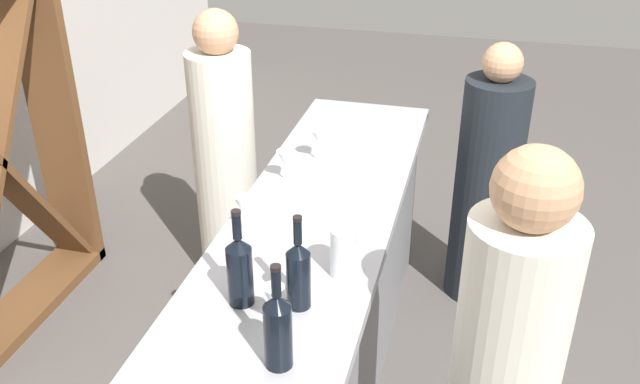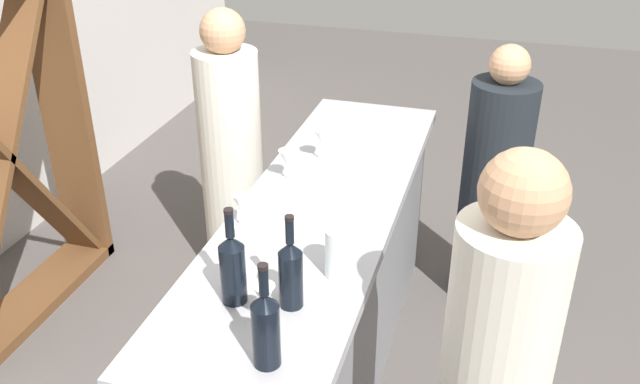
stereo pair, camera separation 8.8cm
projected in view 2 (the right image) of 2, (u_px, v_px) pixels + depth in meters
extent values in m
plane|color=#4C4744|center=(320.00, 381.00, 3.24)|extent=(12.00, 12.00, 0.00)
cube|color=slate|center=(320.00, 303.00, 3.02)|extent=(2.18, 0.54, 0.91)
cube|color=#99999E|center=(320.00, 208.00, 2.79)|extent=(2.26, 0.62, 0.05)
cube|color=brown|center=(66.00, 114.00, 3.78)|extent=(0.06, 0.28, 1.79)
cube|color=brown|center=(32.00, 301.00, 3.72)|extent=(1.19, 0.28, 0.06)
cylinder|color=black|center=(266.00, 335.00, 1.92)|extent=(0.08, 0.08, 0.20)
cone|color=black|center=(264.00, 300.00, 1.86)|extent=(0.08, 0.08, 0.04)
cylinder|color=black|center=(264.00, 282.00, 1.83)|extent=(0.03, 0.03, 0.08)
cylinder|color=black|center=(263.00, 267.00, 1.81)|extent=(0.03, 0.03, 0.01)
cylinder|color=black|center=(233.00, 274.00, 2.17)|extent=(0.08, 0.08, 0.20)
cone|color=black|center=(231.00, 242.00, 2.12)|extent=(0.08, 0.08, 0.04)
cylinder|color=black|center=(229.00, 225.00, 2.09)|extent=(0.03, 0.03, 0.08)
cylinder|color=black|center=(228.00, 211.00, 2.06)|extent=(0.03, 0.03, 0.01)
cylinder|color=black|center=(291.00, 279.00, 2.15)|extent=(0.08, 0.08, 0.20)
cone|color=black|center=(290.00, 248.00, 2.10)|extent=(0.08, 0.08, 0.04)
cylinder|color=black|center=(290.00, 231.00, 2.07)|extent=(0.03, 0.03, 0.08)
cylinder|color=black|center=(289.00, 218.00, 2.05)|extent=(0.03, 0.03, 0.01)
cylinder|color=white|center=(266.00, 325.00, 2.11)|extent=(0.06, 0.06, 0.00)
cylinder|color=white|center=(266.00, 317.00, 2.09)|extent=(0.01, 0.01, 0.06)
cone|color=white|center=(265.00, 297.00, 2.06)|extent=(0.07, 0.07, 0.09)
cylinder|color=white|center=(322.00, 160.00, 3.12)|extent=(0.07, 0.07, 0.00)
cylinder|color=white|center=(322.00, 152.00, 3.10)|extent=(0.01, 0.01, 0.08)
cone|color=white|center=(322.00, 136.00, 3.07)|extent=(0.08, 0.08, 0.07)
cylinder|color=white|center=(288.00, 179.00, 2.96)|extent=(0.06, 0.06, 0.00)
cylinder|color=white|center=(288.00, 173.00, 2.94)|extent=(0.01, 0.01, 0.06)
cone|color=white|center=(287.00, 158.00, 2.91)|extent=(0.08, 0.08, 0.07)
cylinder|color=white|center=(242.00, 227.00, 2.61)|extent=(0.07, 0.07, 0.00)
cylinder|color=white|center=(242.00, 219.00, 2.60)|extent=(0.01, 0.01, 0.06)
cone|color=white|center=(241.00, 204.00, 2.56)|extent=(0.06, 0.06, 0.07)
cylinder|color=silver|center=(338.00, 252.00, 2.30)|extent=(0.09, 0.09, 0.18)
sphere|color=tan|center=(524.00, 192.00, 1.67)|extent=(0.22, 0.22, 0.22)
cylinder|color=black|center=(492.00, 196.00, 3.55)|extent=(0.41, 0.41, 1.22)
sphere|color=tan|center=(510.00, 65.00, 3.21)|extent=(0.19, 0.19, 0.19)
cylinder|color=beige|center=(232.00, 170.00, 3.71)|extent=(0.38, 0.38, 1.31)
sphere|color=tan|center=(223.00, 31.00, 3.35)|extent=(0.23, 0.23, 0.23)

